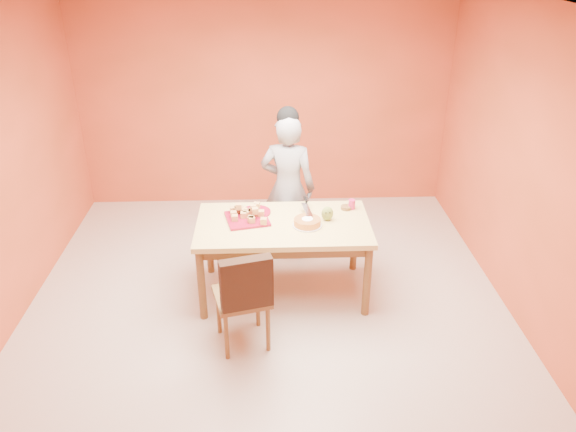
{
  "coord_description": "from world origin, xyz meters",
  "views": [
    {
      "loc": [
        0.02,
        -4.2,
        3.16
      ],
      "look_at": [
        0.2,
        0.3,
        0.87
      ],
      "focal_mm": 35.0,
      "sensor_mm": 36.0,
      "label": 1
    }
  ],
  "objects_px": {
    "pastry_platter": "(247,219)",
    "egg_ornament": "(327,213)",
    "magenta_glass": "(352,204)",
    "checker_tin": "(346,208)",
    "sponge_cake": "(307,222)",
    "dining_table": "(283,232)",
    "dining_chair": "(242,295)",
    "person": "(288,188)",
    "red_dinner_plate": "(256,212)"
  },
  "relations": [
    {
      "from": "egg_ornament",
      "to": "person",
      "type": "bearing_deg",
      "value": 116.62
    },
    {
      "from": "magenta_glass",
      "to": "checker_tin",
      "type": "bearing_deg",
      "value": -173.27
    },
    {
      "from": "sponge_cake",
      "to": "egg_ornament",
      "type": "xyz_separation_m",
      "value": [
        0.19,
        0.1,
        0.03
      ]
    },
    {
      "from": "pastry_platter",
      "to": "checker_tin",
      "type": "relative_size",
      "value": 3.58
    },
    {
      "from": "red_dinner_plate",
      "to": "magenta_glass",
      "type": "distance_m",
      "value": 0.93
    },
    {
      "from": "dining_table",
      "to": "pastry_platter",
      "type": "relative_size",
      "value": 4.27
    },
    {
      "from": "magenta_glass",
      "to": "checker_tin",
      "type": "xyz_separation_m",
      "value": [
        -0.05,
        -0.01,
        -0.03
      ]
    },
    {
      "from": "dining_table",
      "to": "magenta_glass",
      "type": "xyz_separation_m",
      "value": [
        0.67,
        0.27,
        0.14
      ]
    },
    {
      "from": "red_dinner_plate",
      "to": "person",
      "type": "bearing_deg",
      "value": 57.79
    },
    {
      "from": "pastry_platter",
      "to": "sponge_cake",
      "type": "height_order",
      "value": "sponge_cake"
    },
    {
      "from": "pastry_platter",
      "to": "egg_ornament",
      "type": "relative_size",
      "value": 2.71
    },
    {
      "from": "egg_ornament",
      "to": "magenta_glass",
      "type": "relative_size",
      "value": 1.47
    },
    {
      "from": "dining_chair",
      "to": "sponge_cake",
      "type": "relative_size",
      "value": 3.86
    },
    {
      "from": "magenta_glass",
      "to": "egg_ornament",
      "type": "bearing_deg",
      "value": -138.52
    },
    {
      "from": "checker_tin",
      "to": "red_dinner_plate",
      "type": "bearing_deg",
      "value": -176.97
    },
    {
      "from": "sponge_cake",
      "to": "egg_ornament",
      "type": "height_order",
      "value": "egg_ornament"
    },
    {
      "from": "pastry_platter",
      "to": "magenta_glass",
      "type": "bearing_deg",
      "value": 11.01
    },
    {
      "from": "dining_chair",
      "to": "sponge_cake",
      "type": "height_order",
      "value": "dining_chair"
    },
    {
      "from": "dining_chair",
      "to": "sponge_cake",
      "type": "bearing_deg",
      "value": 35.14
    },
    {
      "from": "sponge_cake",
      "to": "magenta_glass",
      "type": "bearing_deg",
      "value": 36.44
    },
    {
      "from": "dining_chair",
      "to": "pastry_platter",
      "type": "bearing_deg",
      "value": 73.04
    },
    {
      "from": "person",
      "to": "egg_ornament",
      "type": "bearing_deg",
      "value": 128.72
    },
    {
      "from": "magenta_glass",
      "to": "dining_chair",
      "type": "bearing_deg",
      "value": -135.39
    },
    {
      "from": "dining_table",
      "to": "sponge_cake",
      "type": "bearing_deg",
      "value": -16.93
    },
    {
      "from": "dining_table",
      "to": "magenta_glass",
      "type": "bearing_deg",
      "value": 21.83
    },
    {
      "from": "pastry_platter",
      "to": "egg_ornament",
      "type": "xyz_separation_m",
      "value": [
        0.74,
        -0.04,
        0.06
      ]
    },
    {
      "from": "pastry_platter",
      "to": "dining_chair",
      "type": "bearing_deg",
      "value": -92.4
    },
    {
      "from": "pastry_platter",
      "to": "checker_tin",
      "type": "xyz_separation_m",
      "value": [
        0.95,
        0.19,
        0.0
      ]
    },
    {
      "from": "sponge_cake",
      "to": "magenta_glass",
      "type": "relative_size",
      "value": 2.61
    },
    {
      "from": "egg_ornament",
      "to": "checker_tin",
      "type": "relative_size",
      "value": 1.32
    },
    {
      "from": "dining_table",
      "to": "checker_tin",
      "type": "bearing_deg",
      "value": 23.06
    },
    {
      "from": "pastry_platter",
      "to": "sponge_cake",
      "type": "distance_m",
      "value": 0.57
    },
    {
      "from": "magenta_glass",
      "to": "red_dinner_plate",
      "type": "bearing_deg",
      "value": -176.75
    },
    {
      "from": "magenta_glass",
      "to": "checker_tin",
      "type": "distance_m",
      "value": 0.06
    },
    {
      "from": "dining_chair",
      "to": "checker_tin",
      "type": "xyz_separation_m",
      "value": [
        0.99,
        1.02,
        0.29
      ]
    },
    {
      "from": "red_dinner_plate",
      "to": "checker_tin",
      "type": "xyz_separation_m",
      "value": [
        0.87,
        0.05,
        0.01
      ]
    },
    {
      "from": "dining_table",
      "to": "checker_tin",
      "type": "distance_m",
      "value": 0.68
    },
    {
      "from": "sponge_cake",
      "to": "egg_ornament",
      "type": "distance_m",
      "value": 0.22
    },
    {
      "from": "sponge_cake",
      "to": "magenta_glass",
      "type": "height_order",
      "value": "magenta_glass"
    },
    {
      "from": "egg_ornament",
      "to": "magenta_glass",
      "type": "xyz_separation_m",
      "value": [
        0.26,
        0.23,
        -0.02
      ]
    },
    {
      "from": "pastry_platter",
      "to": "red_dinner_plate",
      "type": "height_order",
      "value": "pastry_platter"
    },
    {
      "from": "dining_table",
      "to": "egg_ornament",
      "type": "bearing_deg",
      "value": 5.34
    },
    {
      "from": "checker_tin",
      "to": "magenta_glass",
      "type": "bearing_deg",
      "value": 6.73
    },
    {
      "from": "sponge_cake",
      "to": "checker_tin",
      "type": "relative_size",
      "value": 2.34
    },
    {
      "from": "dining_chair",
      "to": "person",
      "type": "height_order",
      "value": "person"
    },
    {
      "from": "dining_table",
      "to": "person",
      "type": "relative_size",
      "value": 1.02
    },
    {
      "from": "dining_chair",
      "to": "checker_tin",
      "type": "height_order",
      "value": "dining_chair"
    },
    {
      "from": "pastry_platter",
      "to": "magenta_glass",
      "type": "height_order",
      "value": "magenta_glass"
    },
    {
      "from": "dining_table",
      "to": "sponge_cake",
      "type": "distance_m",
      "value": 0.26
    },
    {
      "from": "dining_table",
      "to": "checker_tin",
      "type": "xyz_separation_m",
      "value": [
        0.62,
        0.26,
        0.11
      ]
    }
  ]
}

